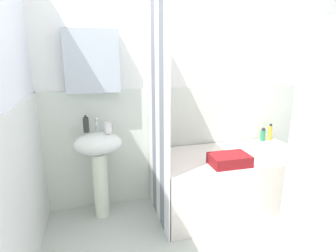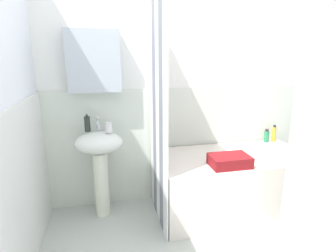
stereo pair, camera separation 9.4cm
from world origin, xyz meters
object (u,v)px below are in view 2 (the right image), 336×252
object	(u,v)px
sink	(100,155)
soap_dispenser	(87,124)
bathtub	(232,182)
towel_folded	(230,161)
toothbrush_cup	(109,127)
conditioner_bottle	(274,134)
body_wash_bottle	(266,136)

from	to	relation	value
sink	soap_dispenser	xyz separation A→B (m)	(-0.09, 0.05, 0.30)
soap_dispenser	bathtub	distance (m)	1.52
towel_folded	toothbrush_cup	bearing A→B (deg)	158.74
conditioner_bottle	toothbrush_cup	bearing A→B (deg)	-175.65
conditioner_bottle	body_wash_bottle	xyz separation A→B (m)	(-0.09, -0.00, -0.02)
conditioner_bottle	body_wash_bottle	distance (m)	0.09
sink	body_wash_bottle	size ratio (longest dim) A/B	5.65
conditioner_bottle	towel_folded	size ratio (longest dim) A/B	0.55
toothbrush_cup	body_wash_bottle	bearing A→B (deg)	4.58
sink	conditioner_bottle	world-z (taller)	sink
body_wash_bottle	towel_folded	size ratio (longest dim) A/B	0.43
sink	conditioner_bottle	bearing A→B (deg)	3.48
bathtub	toothbrush_cup	bearing A→B (deg)	172.01
soap_dispenser	toothbrush_cup	distance (m)	0.21
conditioner_bottle	body_wash_bottle	world-z (taller)	conditioner_bottle
sink	towel_folded	xyz separation A→B (m)	(1.12, -0.42, 0.01)
soap_dispenser	towel_folded	world-z (taller)	soap_dispenser
sink	soap_dispenser	distance (m)	0.31
body_wash_bottle	sink	bearing A→B (deg)	-176.35
toothbrush_cup	conditioner_bottle	size ratio (longest dim) A/B	0.47
conditioner_bottle	bathtub	bearing A→B (deg)	-154.53
toothbrush_cup	towel_folded	world-z (taller)	toothbrush_cup
bathtub	conditioner_bottle	distance (m)	0.80
bathtub	towel_folded	bearing A→B (deg)	-124.10
soap_dispenser	body_wash_bottle	bearing A→B (deg)	1.92
towel_folded	bathtub	bearing A→B (deg)	55.90
conditioner_bottle	towel_folded	world-z (taller)	conditioner_bottle
sink	bathtub	bearing A→B (deg)	-8.33
sink	toothbrush_cup	world-z (taller)	toothbrush_cup
sink	bathtub	size ratio (longest dim) A/B	0.57
towel_folded	conditioner_bottle	bearing A→B (deg)	33.99
soap_dispenser	bathtub	world-z (taller)	soap_dispenser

